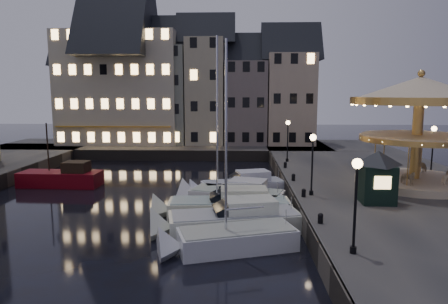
{
  "coord_description": "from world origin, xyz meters",
  "views": [
    {
      "loc": [
        2.17,
        -25.66,
        8.17
      ],
      "look_at": [
        1.0,
        8.0,
        3.2
      ],
      "focal_mm": 32.0,
      "sensor_mm": 36.0,
      "label": 1
    }
  ],
  "objects_px": {
    "motorboat_e": "(239,187)",
    "ticket_kiosk": "(378,168)",
    "red_fishing_boat": "(62,178)",
    "bollard_d": "(285,165)",
    "motorboat_a": "(227,241)",
    "bollard_c": "(293,177)",
    "streetlamp_c": "(288,135)",
    "motorboat_c": "(223,207)",
    "carousel": "(419,110)",
    "streetlamp_d": "(433,143)",
    "streetlamp_b": "(312,156)",
    "streetlamp_a": "(356,192)",
    "bollard_a": "(320,218)",
    "motorboat_b": "(228,221)",
    "bollard_b": "(304,192)",
    "motorboat_d": "(232,196)"
  },
  "relations": [
    {
      "from": "ticket_kiosk",
      "to": "bollard_c",
      "type": "bearing_deg",
      "value": 125.16
    },
    {
      "from": "motorboat_a",
      "to": "carousel",
      "type": "bearing_deg",
      "value": 35.94
    },
    {
      "from": "motorboat_a",
      "to": "ticket_kiosk",
      "type": "height_order",
      "value": "motorboat_a"
    },
    {
      "from": "bollard_c",
      "to": "red_fishing_boat",
      "type": "relative_size",
      "value": 0.08
    },
    {
      "from": "streetlamp_b",
      "to": "motorboat_b",
      "type": "xyz_separation_m",
      "value": [
        -5.58,
        -3.82,
        -3.37
      ]
    },
    {
      "from": "motorboat_c",
      "to": "carousel",
      "type": "relative_size",
      "value": 1.24
    },
    {
      "from": "motorboat_b",
      "to": "motorboat_c",
      "type": "bearing_deg",
      "value": 97.61
    },
    {
      "from": "motorboat_e",
      "to": "red_fishing_boat",
      "type": "bearing_deg",
      "value": 170.36
    },
    {
      "from": "ticket_kiosk",
      "to": "streetlamp_c",
      "type": "bearing_deg",
      "value": 103.92
    },
    {
      "from": "streetlamp_a",
      "to": "streetlamp_c",
      "type": "bearing_deg",
      "value": 90.0
    },
    {
      "from": "bollard_a",
      "to": "red_fishing_boat",
      "type": "height_order",
      "value": "red_fishing_boat"
    },
    {
      "from": "streetlamp_d",
      "to": "bollard_c",
      "type": "bearing_deg",
      "value": -168.14
    },
    {
      "from": "motorboat_a",
      "to": "carousel",
      "type": "xyz_separation_m",
      "value": [
        13.91,
        10.09,
        6.41
      ]
    },
    {
      "from": "bollard_c",
      "to": "streetlamp_c",
      "type": "bearing_deg",
      "value": 86.19
    },
    {
      "from": "bollard_d",
      "to": "carousel",
      "type": "relative_size",
      "value": 0.06
    },
    {
      "from": "bollard_b",
      "to": "ticket_kiosk",
      "type": "distance_m",
      "value": 4.92
    },
    {
      "from": "bollard_a",
      "to": "bollard_c",
      "type": "height_order",
      "value": "same"
    },
    {
      "from": "bollard_d",
      "to": "motorboat_a",
      "type": "distance_m",
      "value": 17.49
    },
    {
      "from": "motorboat_a",
      "to": "streetlamp_c",
      "type": "bearing_deg",
      "value": 74.56
    },
    {
      "from": "streetlamp_b",
      "to": "streetlamp_c",
      "type": "xyz_separation_m",
      "value": [
        0.0,
        13.5,
        0.0
      ]
    },
    {
      "from": "bollard_d",
      "to": "red_fishing_boat",
      "type": "bearing_deg",
      "value": -172.75
    },
    {
      "from": "motorboat_a",
      "to": "motorboat_e",
      "type": "xyz_separation_m",
      "value": [
        0.64,
        11.53,
        0.1
      ]
    },
    {
      "from": "streetlamp_b",
      "to": "ticket_kiosk",
      "type": "xyz_separation_m",
      "value": [
        3.77,
        -1.7,
        -0.48
      ]
    },
    {
      "from": "motorboat_a",
      "to": "motorboat_b",
      "type": "xyz_separation_m",
      "value": [
        0.01,
        2.91,
        0.11
      ]
    },
    {
      "from": "motorboat_e",
      "to": "motorboat_a",
      "type": "bearing_deg",
      "value": -93.17
    },
    {
      "from": "motorboat_c",
      "to": "bollard_d",
      "type": "bearing_deg",
      "value": 63.84
    },
    {
      "from": "streetlamp_d",
      "to": "ticket_kiosk",
      "type": "xyz_separation_m",
      "value": [
        -7.53,
        -8.7,
        -0.48
      ]
    },
    {
      "from": "streetlamp_c",
      "to": "motorboat_c",
      "type": "xyz_separation_m",
      "value": [
        -5.97,
        -14.42,
        -3.34
      ]
    },
    {
      "from": "streetlamp_d",
      "to": "ticket_kiosk",
      "type": "relative_size",
      "value": 1.11
    },
    {
      "from": "bollard_d",
      "to": "carousel",
      "type": "xyz_separation_m",
      "value": [
        8.93,
        -6.64,
        5.34
      ]
    },
    {
      "from": "motorboat_e",
      "to": "ticket_kiosk",
      "type": "distance_m",
      "value": 11.25
    },
    {
      "from": "bollard_a",
      "to": "ticket_kiosk",
      "type": "bearing_deg",
      "value": 44.56
    },
    {
      "from": "motorboat_d",
      "to": "carousel",
      "type": "bearing_deg",
      "value": 5.44
    },
    {
      "from": "bollard_a",
      "to": "carousel",
      "type": "distance_m",
      "value": 14.0
    },
    {
      "from": "streetlamp_a",
      "to": "bollard_d",
      "type": "relative_size",
      "value": 7.32
    },
    {
      "from": "bollard_c",
      "to": "motorboat_c",
      "type": "height_order",
      "value": "motorboat_c"
    },
    {
      "from": "streetlamp_c",
      "to": "bollard_c",
      "type": "distance_m",
      "value": 9.34
    },
    {
      "from": "bollard_c",
      "to": "ticket_kiosk",
      "type": "height_order",
      "value": "ticket_kiosk"
    },
    {
      "from": "bollard_c",
      "to": "motorboat_d",
      "type": "bearing_deg",
      "value": -153.22
    },
    {
      "from": "red_fishing_boat",
      "to": "streetlamp_d",
      "type": "bearing_deg",
      "value": -0.82
    },
    {
      "from": "streetlamp_a",
      "to": "bollard_d",
      "type": "height_order",
      "value": "streetlamp_a"
    },
    {
      "from": "ticket_kiosk",
      "to": "streetlamp_b",
      "type": "bearing_deg",
      "value": 155.72
    },
    {
      "from": "motorboat_a",
      "to": "motorboat_d",
      "type": "distance_m",
      "value": 8.77
    },
    {
      "from": "motorboat_c",
      "to": "motorboat_e",
      "type": "height_order",
      "value": "motorboat_c"
    },
    {
      "from": "streetlamp_c",
      "to": "carousel",
      "type": "bearing_deg",
      "value": -50.6
    },
    {
      "from": "bollard_c",
      "to": "motorboat_c",
      "type": "distance_m",
      "value": 7.68
    },
    {
      "from": "streetlamp_c",
      "to": "ticket_kiosk",
      "type": "height_order",
      "value": "streetlamp_c"
    },
    {
      "from": "streetlamp_a",
      "to": "bollard_a",
      "type": "bearing_deg",
      "value": 98.53
    },
    {
      "from": "bollard_d",
      "to": "carousel",
      "type": "height_order",
      "value": "carousel"
    },
    {
      "from": "motorboat_e",
      "to": "streetlamp_d",
      "type": "bearing_deg",
      "value": 7.7
    }
  ]
}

